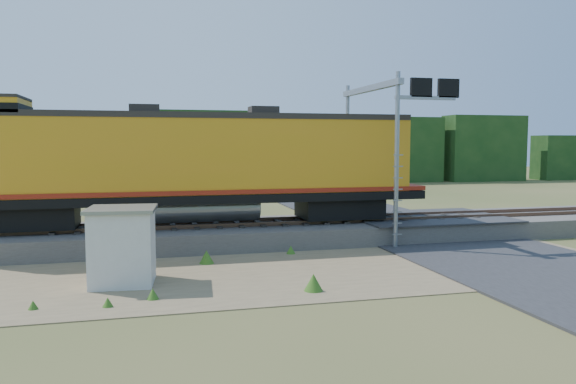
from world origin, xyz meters
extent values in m
plane|color=#475123|center=(0.00, 0.00, 0.00)|extent=(140.00, 140.00, 0.00)
cube|color=slate|center=(0.00, 6.00, 0.40)|extent=(70.00, 5.00, 0.80)
cube|color=brown|center=(0.00, 5.28, 0.88)|extent=(70.00, 0.10, 0.16)
cube|color=brown|center=(0.00, 6.72, 0.88)|extent=(70.00, 0.10, 0.16)
cube|color=#8C7754|center=(-2.00, 0.50, 0.01)|extent=(26.00, 8.00, 0.03)
cube|color=#38383A|center=(7.00, 6.00, 0.83)|extent=(7.00, 5.20, 0.06)
cube|color=#38383A|center=(7.00, 22.00, 0.04)|extent=(7.00, 24.00, 0.08)
cube|color=#153613|center=(0.00, 38.00, 3.25)|extent=(36.00, 3.00, 6.50)
cube|color=#153613|center=(40.00, 38.00, 3.00)|extent=(50.00, 3.00, 6.00)
cube|color=black|center=(-9.93, 6.00, 1.40)|extent=(3.50, 2.24, 0.88)
cube|color=black|center=(2.72, 6.00, 1.40)|extent=(3.50, 2.24, 0.88)
cube|color=black|center=(-3.61, 6.00, 2.01)|extent=(19.45, 2.92, 0.35)
cylinder|color=gray|center=(-3.61, 6.00, 1.54)|extent=(5.35, 1.17, 1.17)
cube|color=orange|center=(-3.61, 6.00, 3.69)|extent=(17.99, 2.82, 3.01)
cube|color=maroon|center=(-3.61, 6.00, 2.30)|extent=(19.45, 2.97, 0.18)
cube|color=#28231E|center=(-3.61, 6.00, 5.32)|extent=(17.99, 2.87, 0.23)
cube|color=#28231E|center=(-5.55, 6.00, 5.54)|extent=(1.17, 0.97, 0.44)
cube|color=#28231E|center=(-0.69, 6.00, 5.54)|extent=(1.17, 0.97, 0.44)
cube|color=silver|center=(-6.28, -0.04, 1.11)|extent=(1.94, 1.94, 2.23)
cube|color=gray|center=(-6.28, -0.04, 2.27)|extent=(2.14, 2.14, 0.11)
cylinder|color=gray|center=(4.11, 3.20, 3.52)|extent=(0.18, 0.18, 7.03)
cylinder|color=gray|center=(4.11, 8.80, 3.52)|extent=(0.18, 0.18, 7.03)
cube|color=gray|center=(4.11, 6.00, 6.63)|extent=(0.25, 6.20, 0.25)
cube|color=gray|center=(5.32, 3.20, 6.03)|extent=(2.61, 0.15, 0.15)
cube|color=black|center=(5.12, 3.20, 6.43)|extent=(0.90, 0.15, 0.75)
cube|color=black|center=(6.32, 3.20, 6.43)|extent=(0.90, 0.15, 0.75)
camera|label=1|loc=(-5.60, -17.29, 4.23)|focal=35.00mm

